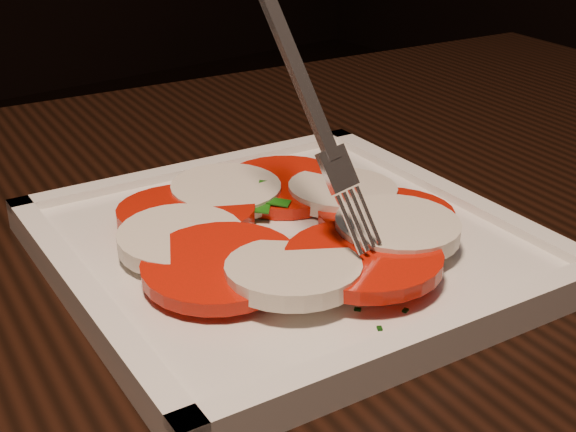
% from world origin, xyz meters
% --- Properties ---
extents(table, '(1.30, 0.96, 0.75)m').
position_xyz_m(table, '(-0.12, 0.07, 0.65)').
color(table, black).
rests_on(table, ground).
extents(plate, '(0.30, 0.30, 0.01)m').
position_xyz_m(plate, '(-0.11, 0.06, 0.76)').
color(plate, white).
rests_on(plate, table).
extents(caprese_salad, '(0.23, 0.23, 0.03)m').
position_xyz_m(caprese_salad, '(-0.11, 0.06, 0.77)').
color(caprese_salad, red).
rests_on(caprese_salad, plate).
extents(fork, '(0.06, 0.11, 0.17)m').
position_xyz_m(fork, '(-0.12, 0.05, 0.87)').
color(fork, white).
rests_on(fork, caprese_salad).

